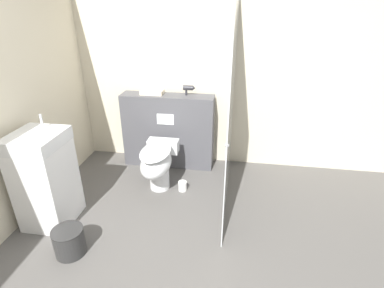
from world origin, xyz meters
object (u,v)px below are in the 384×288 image
(sink_vanity, at_px, (46,179))
(hair_drier, at_px, (189,88))
(toilet, at_px, (158,163))
(waste_bin, at_px, (69,241))

(sink_vanity, height_order, hair_drier, same)
(toilet, distance_m, hair_drier, 1.03)
(sink_vanity, relative_size, hair_drier, 7.24)
(sink_vanity, xyz_separation_m, waste_bin, (0.41, -0.41, -0.36))
(toilet, relative_size, hair_drier, 4.61)
(sink_vanity, relative_size, waste_bin, 4.04)
(hair_drier, relative_size, waste_bin, 0.56)
(toilet, xyz_separation_m, hair_drier, (0.26, 0.69, 0.72))
(sink_vanity, distance_m, waste_bin, 0.68)
(hair_drier, bearing_deg, waste_bin, -113.44)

